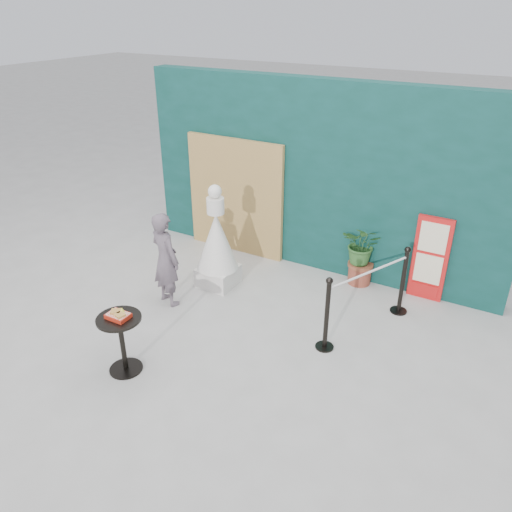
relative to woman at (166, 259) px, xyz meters
name	(u,v)px	position (x,y,z in m)	size (l,w,h in m)	color
ground	(207,368)	(1.35, -0.97, -0.71)	(60.00, 60.00, 0.00)	#ADAAA5
back_wall	(318,178)	(1.35, 2.18, 0.79)	(6.00, 0.30, 3.00)	#0B322C
bamboo_fence	(235,197)	(-0.05, 1.97, 0.29)	(1.80, 0.08, 2.00)	tan
woman	(166,259)	(0.00, 0.00, 0.00)	(0.52, 0.34, 1.41)	#61535E
menu_board	(430,259)	(3.25, 1.98, -0.06)	(0.50, 0.07, 1.30)	red
statue	(217,246)	(0.35, 0.79, -0.04)	(0.64, 0.64, 1.64)	silver
cafe_table	(121,336)	(0.51, -1.47, -0.21)	(0.52, 0.52, 0.75)	black
food_basket	(118,315)	(0.51, -1.47, 0.08)	(0.26, 0.19, 0.11)	#B12412
planter	(362,250)	(2.26, 1.93, -0.13)	(0.59, 0.51, 1.00)	brown
stanchion_barrier	(367,297)	(2.73, 0.77, -0.21)	(0.84, 1.54, 1.03)	black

